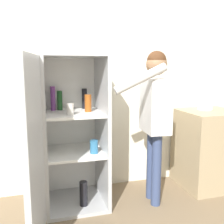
{
  "coord_description": "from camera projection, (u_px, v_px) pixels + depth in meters",
  "views": [
    {
      "loc": [
        -0.56,
        -1.99,
        1.41
      ],
      "look_at": [
        0.18,
        0.61,
        0.96
      ],
      "focal_mm": 42.0,
      "sensor_mm": 36.0,
      "label": 1
    }
  ],
  "objects": [
    {
      "name": "person",
      "position": [
        155.0,
        108.0,
        2.66
      ],
      "size": [
        0.62,
        0.51,
        1.58
      ],
      "color": "#384770",
      "rests_on": "ground_plane"
    },
    {
      "name": "bowl",
      "position": [
        205.0,
        107.0,
        3.17
      ],
      "size": [
        0.18,
        0.18,
        0.07
      ],
      "color": "white",
      "rests_on": "counter"
    },
    {
      "name": "refrigerator",
      "position": [
        67.0,
        134.0,
        2.56
      ],
      "size": [
        0.77,
        1.25,
        1.55
      ],
      "color": "#B7BABC",
      "rests_on": "ground_plane"
    },
    {
      "name": "counter",
      "position": [
        208.0,
        148.0,
        3.15
      ],
      "size": [
        0.66,
        0.63,
        0.92
      ],
      "color": "tan",
      "rests_on": "ground_plane"
    },
    {
      "name": "wall_back",
      "position": [
        88.0,
        81.0,
        2.99
      ],
      "size": [
        7.0,
        0.06,
        2.55
      ],
      "color": "silver",
      "rests_on": "ground_plane"
    }
  ]
}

